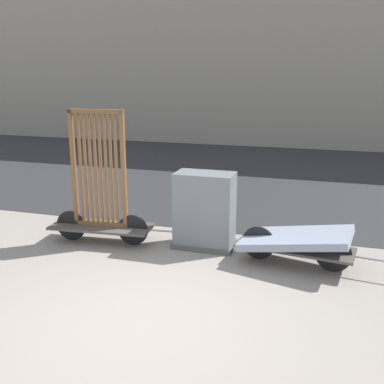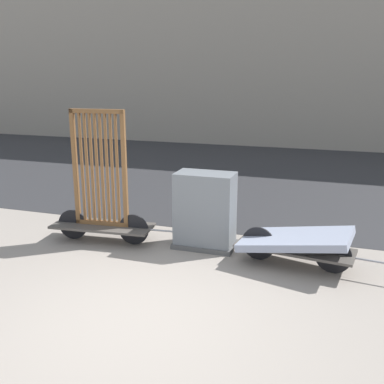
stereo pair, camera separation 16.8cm
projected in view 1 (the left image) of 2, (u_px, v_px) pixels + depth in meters
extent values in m
plane|color=gray|center=(139.00, 320.00, 5.36)|extent=(60.00, 60.00, 0.00)
cube|color=#2D2D30|center=(254.00, 174.00, 13.16)|extent=(56.00, 10.34, 0.01)
cube|color=#9E9384|center=(287.00, 10.00, 18.42)|extent=(48.00, 4.00, 10.77)
cube|color=#4C4742|center=(102.00, 227.00, 7.77)|extent=(1.80, 0.79, 0.04)
cylinder|color=black|center=(133.00, 230.00, 7.66)|extent=(0.54, 0.08, 0.53)
cylinder|color=black|center=(71.00, 225.00, 7.89)|extent=(0.54, 0.08, 0.53)
cylinder|color=gray|center=(170.00, 232.00, 7.52)|extent=(0.70, 0.09, 0.03)
cube|color=brown|center=(101.00, 224.00, 7.76)|extent=(0.97, 0.15, 0.07)
cube|color=brown|center=(95.00, 111.00, 7.27)|extent=(0.97, 0.15, 0.07)
cube|color=brown|center=(74.00, 168.00, 7.60)|extent=(0.08, 0.08, 1.99)
cube|color=brown|center=(124.00, 170.00, 7.42)|extent=(0.08, 0.08, 1.99)
cube|color=brown|center=(81.00, 168.00, 7.58)|extent=(0.04, 0.05, 1.92)
cube|color=brown|center=(86.00, 169.00, 7.56)|extent=(0.04, 0.05, 1.92)
cube|color=brown|center=(91.00, 169.00, 7.54)|extent=(0.04, 0.05, 1.92)
cube|color=brown|center=(96.00, 169.00, 7.52)|extent=(0.04, 0.05, 1.92)
cube|color=brown|center=(101.00, 169.00, 7.50)|extent=(0.04, 0.05, 1.92)
cube|color=brown|center=(106.00, 170.00, 7.49)|extent=(0.04, 0.05, 1.92)
cube|color=brown|center=(111.00, 170.00, 7.47)|extent=(0.04, 0.05, 1.92)
cube|color=brown|center=(116.00, 170.00, 7.45)|extent=(0.04, 0.05, 1.92)
cube|color=#4C4742|center=(295.00, 247.00, 6.84)|extent=(1.82, 0.86, 0.04)
cylinder|color=black|center=(333.00, 254.00, 6.62)|extent=(0.53, 0.11, 0.53)
cylinder|color=black|center=(259.00, 243.00, 7.08)|extent=(0.53, 0.11, 0.53)
cylinder|color=gray|center=(381.00, 261.00, 6.35)|extent=(0.70, 0.12, 0.03)
cube|color=#8C93A8|center=(295.00, 238.00, 6.81)|extent=(1.73, 1.11, 0.39)
cube|color=#4C4C4C|center=(204.00, 244.00, 7.64)|extent=(1.03, 0.60, 0.08)
cube|color=slate|center=(205.00, 210.00, 7.48)|extent=(0.97, 0.54, 1.28)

